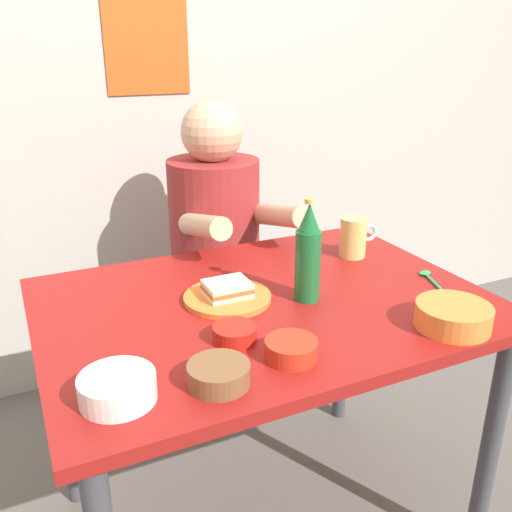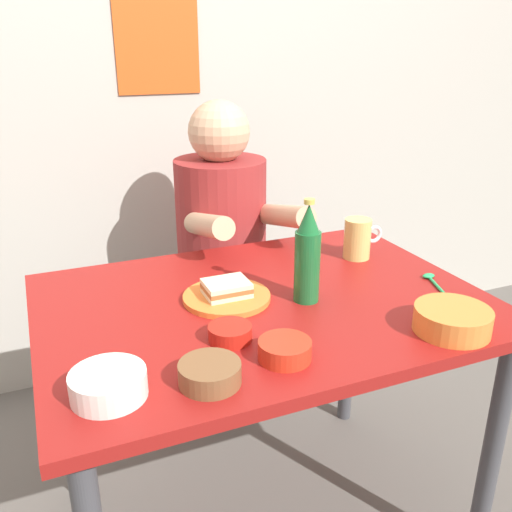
% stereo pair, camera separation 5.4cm
% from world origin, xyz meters
% --- Properties ---
extents(wall_back, '(4.40, 0.09, 2.60)m').
position_xyz_m(wall_back, '(0.00, 1.05, 1.30)').
color(wall_back, '#ADA89E').
rests_on(wall_back, ground).
extents(dining_table, '(1.10, 0.80, 0.74)m').
position_xyz_m(dining_table, '(0.00, 0.00, 0.65)').
color(dining_table, maroon).
rests_on(dining_table, ground).
extents(stool, '(0.34, 0.34, 0.45)m').
position_xyz_m(stool, '(0.11, 0.63, 0.35)').
color(stool, '#4C4C51').
rests_on(stool, ground).
extents(person_seated, '(0.33, 0.56, 0.72)m').
position_xyz_m(person_seated, '(0.11, 0.62, 0.77)').
color(person_seated, maroon).
rests_on(person_seated, stool).
extents(plate_orange, '(0.22, 0.22, 0.01)m').
position_xyz_m(plate_orange, '(-0.09, 0.04, 0.75)').
color(plate_orange, orange).
rests_on(plate_orange, dining_table).
extents(sandwich, '(0.11, 0.09, 0.04)m').
position_xyz_m(sandwich, '(-0.09, 0.04, 0.77)').
color(sandwich, beige).
rests_on(sandwich, plate_orange).
extents(beer_mug, '(0.13, 0.08, 0.12)m').
position_xyz_m(beer_mug, '(0.38, 0.16, 0.80)').
color(beer_mug, '#D1BC66').
rests_on(beer_mug, dining_table).
extents(beer_bottle, '(0.06, 0.06, 0.26)m').
position_xyz_m(beer_bottle, '(0.10, -0.04, 0.86)').
color(beer_bottle, '#19602D').
rests_on(beer_bottle, dining_table).
extents(sauce_bowl_chili, '(0.11, 0.11, 0.04)m').
position_xyz_m(sauce_bowl_chili, '(-0.07, -0.27, 0.76)').
color(sauce_bowl_chili, red).
rests_on(sauce_bowl_chili, dining_table).
extents(sambal_bowl_red, '(0.10, 0.10, 0.03)m').
position_xyz_m(sambal_bowl_red, '(-0.15, -0.15, 0.76)').
color(sambal_bowl_red, '#B21E14').
rests_on(sambal_bowl_red, dining_table).
extents(condiment_bowl_brown, '(0.12, 0.12, 0.04)m').
position_xyz_m(condiment_bowl_brown, '(-0.24, -0.29, 0.76)').
color(condiment_bowl_brown, brown).
rests_on(condiment_bowl_brown, dining_table).
extents(rice_bowl_white, '(0.14, 0.14, 0.05)m').
position_xyz_m(rice_bowl_white, '(-0.42, -0.26, 0.77)').
color(rice_bowl_white, silver).
rests_on(rice_bowl_white, dining_table).
extents(soup_bowl_orange, '(0.17, 0.17, 0.05)m').
position_xyz_m(soup_bowl_orange, '(0.32, -0.31, 0.77)').
color(soup_bowl_orange, orange).
rests_on(soup_bowl_orange, dining_table).
extents(spoon, '(0.06, 0.12, 0.01)m').
position_xyz_m(spoon, '(0.47, -0.07, 0.75)').
color(spoon, '#26A559').
rests_on(spoon, dining_table).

